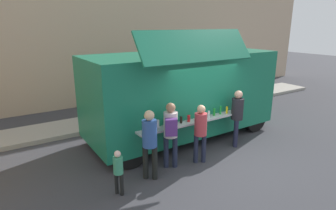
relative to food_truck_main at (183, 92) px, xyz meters
The scene contains 9 objects.
ground_plane 2.34m from the food_truck_main, 91.62° to the right, with size 60.00×60.00×0.00m, color #38383D.
curb_strip 5.00m from the food_truck_main, 146.80° to the left, with size 28.00×1.60×0.15m, color #9E998E.
food_truck_main is the anchor object (origin of this frame).
trash_bin 5.12m from the food_truck_main, 27.62° to the left, with size 0.60×0.60×0.88m, color #2E6637.
customer_front_ordering 2.01m from the food_truck_main, 110.80° to the right, with size 0.33×0.33×1.63m.
customer_mid_with_backpack 2.28m from the food_truck_main, 132.86° to the right, with size 0.49×0.57×1.76m.
customer_rear_waiting 2.92m from the food_truck_main, 140.71° to the right, with size 0.36×0.36×1.74m.
customer_extra_browsing 1.86m from the food_truck_main, 58.09° to the right, with size 0.36×0.36×1.75m.
child_near_queue 3.85m from the food_truck_main, 146.89° to the right, with size 0.21×0.21×1.06m.
Camera 1 is at (-5.07, -5.41, 3.64)m, focal length 29.79 mm.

